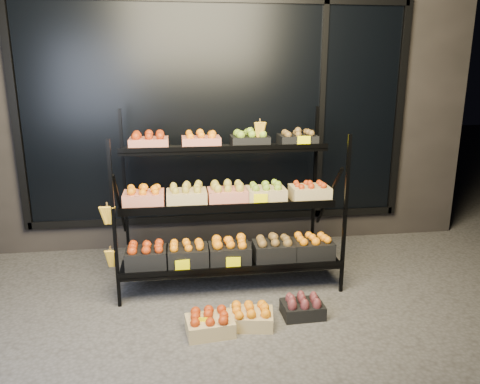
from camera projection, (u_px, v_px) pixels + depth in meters
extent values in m
plane|color=#514F4C|center=(236.00, 308.00, 4.14)|extent=(24.00, 24.00, 0.00)
cube|color=#2D2826|center=(210.00, 91.00, 6.17)|extent=(6.00, 2.00, 3.50)
cube|color=black|center=(218.00, 114.00, 5.25)|extent=(4.20, 0.04, 2.40)
cube|color=black|center=(219.00, 217.00, 5.54)|extent=(4.30, 0.06, 0.08)
cube|color=black|center=(15.00, 117.00, 4.94)|extent=(0.08, 0.06, 2.50)
cube|color=black|center=(399.00, 112.00, 5.52)|extent=(0.08, 0.06, 2.50)
cube|color=black|center=(321.00, 113.00, 5.39)|extent=(0.06, 0.06, 2.50)
cylinder|color=black|center=(349.00, 155.00, 5.54)|extent=(0.02, 0.02, 0.25)
cube|color=black|center=(114.00, 227.00, 3.98)|extent=(0.03, 0.03, 1.50)
cube|color=black|center=(345.00, 216.00, 4.25)|extent=(0.03, 0.03, 1.50)
cube|color=black|center=(125.00, 189.00, 4.88)|extent=(0.03, 0.03, 1.66)
cube|color=black|center=(314.00, 182.00, 5.16)|extent=(0.03, 0.03, 1.66)
cube|color=black|center=(231.00, 264.00, 4.41)|extent=(2.05, 0.42, 0.03)
cube|color=black|center=(234.00, 270.00, 4.20)|extent=(2.05, 0.02, 0.05)
cube|color=black|center=(227.00, 205.00, 4.56)|extent=(2.05, 0.40, 0.03)
cube|color=black|center=(230.00, 207.00, 4.37)|extent=(2.05, 0.02, 0.05)
cube|color=black|center=(224.00, 149.00, 4.72)|extent=(2.05, 0.40, 0.03)
cube|color=black|center=(226.00, 148.00, 4.53)|extent=(2.05, 0.02, 0.05)
cube|color=tan|center=(149.00, 143.00, 4.60)|extent=(0.38, 0.28, 0.11)
ellipsoid|color=#B52A0C|center=(149.00, 135.00, 4.58)|extent=(0.32, 0.24, 0.07)
cube|color=tan|center=(201.00, 142.00, 4.67)|extent=(0.38, 0.28, 0.11)
ellipsoid|color=orange|center=(201.00, 134.00, 4.65)|extent=(0.32, 0.24, 0.07)
cube|color=black|center=(250.00, 141.00, 4.74)|extent=(0.38, 0.28, 0.11)
ellipsoid|color=#82AA2A|center=(250.00, 133.00, 4.71)|extent=(0.32, 0.24, 0.07)
cube|color=black|center=(297.00, 140.00, 4.80)|extent=(0.38, 0.28, 0.11)
ellipsoid|color=brown|center=(297.00, 132.00, 4.78)|extent=(0.32, 0.24, 0.07)
cube|color=tan|center=(144.00, 199.00, 4.43)|extent=(0.38, 0.28, 0.14)
ellipsoid|color=orange|center=(143.00, 189.00, 4.41)|extent=(0.32, 0.24, 0.07)
cube|color=tan|center=(187.00, 198.00, 4.49)|extent=(0.38, 0.28, 0.14)
ellipsoid|color=gold|center=(186.00, 188.00, 4.46)|extent=(0.32, 0.24, 0.07)
cube|color=tan|center=(228.00, 196.00, 4.54)|extent=(0.38, 0.28, 0.14)
ellipsoid|color=gold|center=(228.00, 186.00, 4.51)|extent=(0.32, 0.24, 0.07)
cube|color=tan|center=(266.00, 195.00, 4.59)|extent=(0.38, 0.28, 0.14)
ellipsoid|color=#82AA2A|center=(266.00, 185.00, 4.56)|extent=(0.32, 0.24, 0.07)
cube|color=tan|center=(310.00, 193.00, 4.65)|extent=(0.38, 0.28, 0.14)
ellipsoid|color=#B52A0C|center=(310.00, 183.00, 4.62)|extent=(0.32, 0.24, 0.07)
cube|color=black|center=(147.00, 259.00, 4.27)|extent=(0.38, 0.28, 0.18)
ellipsoid|color=#B52A0C|center=(146.00, 246.00, 4.24)|extent=(0.32, 0.24, 0.07)
cube|color=black|center=(187.00, 256.00, 4.32)|extent=(0.38, 0.28, 0.18)
ellipsoid|color=orange|center=(187.00, 244.00, 4.29)|extent=(0.32, 0.24, 0.07)
cube|color=black|center=(230.00, 254.00, 4.38)|extent=(0.38, 0.28, 0.18)
ellipsoid|color=orange|center=(229.00, 242.00, 4.34)|extent=(0.32, 0.24, 0.07)
cube|color=black|center=(274.00, 252.00, 4.43)|extent=(0.38, 0.28, 0.18)
ellipsoid|color=brown|center=(274.00, 240.00, 4.40)|extent=(0.32, 0.24, 0.07)
cube|color=black|center=(312.00, 250.00, 4.48)|extent=(0.38, 0.28, 0.18)
ellipsoid|color=orange|center=(313.00, 238.00, 4.45)|extent=(0.32, 0.24, 0.07)
ellipsoid|color=yellow|center=(107.00, 205.00, 3.94)|extent=(0.14, 0.08, 0.22)
ellipsoid|color=yellow|center=(110.00, 249.00, 4.05)|extent=(0.14, 0.08, 0.22)
ellipsoid|color=yellow|center=(260.00, 121.00, 4.60)|extent=(0.14, 0.08, 0.22)
cube|color=#F9ED00|center=(261.00, 200.00, 4.44)|extent=(0.13, 0.01, 0.12)
cube|color=#F9ED00|center=(304.00, 142.00, 4.66)|extent=(0.13, 0.01, 0.12)
cube|color=#F9ED00|center=(182.00, 266.00, 4.18)|extent=(0.13, 0.01, 0.12)
cube|color=#F9ED00|center=(233.00, 263.00, 4.24)|extent=(0.13, 0.01, 0.12)
cube|color=#F9ED00|center=(203.00, 329.00, 3.70)|extent=(0.13, 0.01, 0.12)
cube|color=tan|center=(210.00, 326.00, 3.73)|extent=(0.40, 0.31, 0.13)
ellipsoid|color=#B52A0C|center=(210.00, 315.00, 3.71)|extent=(0.33, 0.26, 0.07)
cube|color=tan|center=(251.00, 319.00, 3.84)|extent=(0.40, 0.32, 0.12)
ellipsoid|color=orange|center=(251.00, 309.00, 3.82)|extent=(0.33, 0.27, 0.07)
cube|color=black|center=(302.00, 309.00, 4.00)|extent=(0.35, 0.27, 0.12)
ellipsoid|color=maroon|center=(303.00, 300.00, 3.97)|extent=(0.30, 0.22, 0.07)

